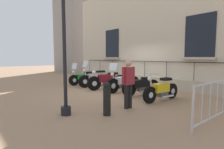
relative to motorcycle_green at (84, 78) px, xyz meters
The scene contains 12 objects.
ground_plane 2.72m from the motorcycle_green, 98.91° to the left, with size 60.00×60.00×0.00m, color #9E7A5B.
building_facade 4.64m from the motorcycle_green, 136.70° to the left, with size 0.82×13.49×6.14m.
motorcycle_green is the anchor object (origin of this frame).
motorcycle_silver 1.13m from the motorcycle_green, 93.68° to the left, with size 2.03×0.68×1.44m.
motorcycle_maroon 2.18m from the motorcycle_green, 91.33° to the left, with size 2.16×0.71×1.10m.
motorcycle_white 3.15m from the motorcycle_green, 94.51° to the left, with size 2.08×0.62×1.38m.
motorcycle_black 4.23m from the motorcycle_green, 93.42° to the left, with size 1.88×0.69×1.01m.
motorcycle_yellow 5.38m from the motorcycle_green, 90.36° to the left, with size 1.89×0.65×1.08m.
crowd_barrier 7.62m from the motorcycle_green, 82.63° to the left, with size 2.15×0.09×1.05m.
bollard 5.97m from the motorcycle_green, 64.33° to the left, with size 0.21×0.21×0.94m.
pedestrian_standing 5.53m from the motorcycle_green, 72.88° to the left, with size 0.53×0.22×1.55m.
distant_building 11.08m from the motorcycle_green, 121.32° to the right, with size 4.97×4.58×8.21m.
Camera 1 is at (6.12, 6.56, 1.62)m, focal length 28.92 mm.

